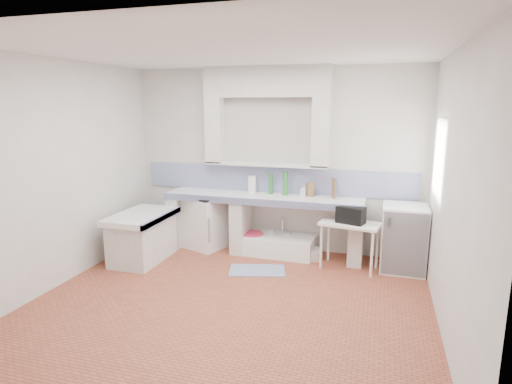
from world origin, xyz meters
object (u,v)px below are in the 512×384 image
(fridge, at_px, (404,238))
(side_table, at_px, (349,246))
(sink, at_px, (279,246))
(stove, at_px, (206,222))

(fridge, bearing_deg, side_table, -166.18)
(sink, height_order, side_table, side_table)
(side_table, bearing_deg, sink, 175.10)
(stove, xyz_separation_m, sink, (1.20, 0.01, -0.28))
(sink, relative_size, side_table, 1.34)
(sink, xyz_separation_m, fridge, (1.77, -0.13, 0.33))
(side_table, xyz_separation_m, fridge, (0.71, 0.16, 0.12))
(stove, bearing_deg, sink, 20.84)
(fridge, bearing_deg, stove, 178.55)
(stove, bearing_deg, side_table, 13.21)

